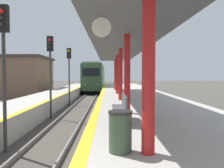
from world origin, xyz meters
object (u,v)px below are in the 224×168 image
Objects in this scene: signal_mid at (50,62)px; bench at (121,107)px; train at (95,77)px; signal_near at (3,51)px; trash_bin at (120,131)px; signal_far at (69,66)px.

signal_mid is 7.16m from bench.
bench is (2.64, -30.67, -0.75)m from train.
train is 10.42× the size of bench.
signal_near and signal_mid have the same top height.
train is at bearing 87.55° from signal_near.
trash_bin is 0.46× the size of bench.
signal_near is 1.00× the size of signal_far.
signal_far is (0.14, 11.60, 0.00)m from signal_near.
signal_far reaches higher than bench.
train is 33.79m from trash_bin.
signal_near reaches higher than train.
signal_near is 1.00× the size of signal_mid.
signal_far is (0.10, 5.80, 0.00)m from signal_mid.
train is at bearing 94.16° from trash_bin.
train is at bearing 94.92° from bench.
trash_bin is at bearing -75.95° from signal_far.
trash_bin is (2.45, -33.70, -0.81)m from train.
signal_far reaches higher than train.
bench is at bearing -71.57° from signal_far.
train is at bearing 86.48° from signal_far.
signal_near is 4.41m from bench.
signal_near is at bearing -90.67° from signal_far.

